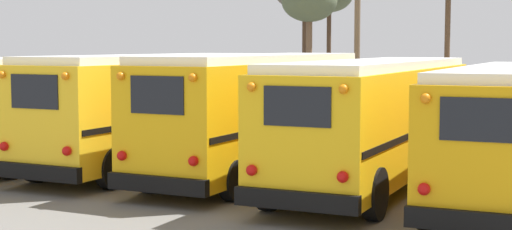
{
  "coord_description": "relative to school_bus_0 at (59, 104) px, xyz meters",
  "views": [
    {
      "loc": [
        9.27,
        -18.86,
        3.45
      ],
      "look_at": [
        0.0,
        -0.29,
        1.6
      ],
      "focal_mm": 55.0,
      "sensor_mm": 36.0,
      "label": 1
    }
  ],
  "objects": [
    {
      "name": "school_bus_1",
      "position": [
        3.31,
        0.25,
        0.05
      ],
      "size": [
        2.67,
        10.11,
        3.18
      ],
      "color": "yellow",
      "rests_on": "ground"
    },
    {
      "name": "school_bus_0",
      "position": [
        0.0,
        0.0,
        0.0
      ],
      "size": [
        2.97,
        9.76,
        3.1
      ],
      "color": "yellow",
      "rests_on": "ground"
    },
    {
      "name": "bare_tree_1",
      "position": [
        0.84,
        17.57,
        3.85
      ],
      "size": [
        2.76,
        2.76,
        6.67
      ],
      "color": "brown",
      "rests_on": "ground"
    },
    {
      "name": "utility_pole",
      "position": [
        5.24,
        12.14,
        3.13
      ],
      "size": [
        1.8,
        0.24,
        9.21
      ],
      "color": "brown",
      "rests_on": "ground"
    },
    {
      "name": "school_bus_3",
      "position": [
        9.93,
        0.19,
        0.0
      ],
      "size": [
        2.83,
        10.91,
        3.08
      ],
      "color": "yellow",
      "rests_on": "ground"
    },
    {
      "name": "school_bus_2",
      "position": [
        6.62,
        0.21,
        0.04
      ],
      "size": [
        2.58,
        9.91,
        3.21
      ],
      "color": "#EAAA0F",
      "rests_on": "ground"
    },
    {
      "name": "ground_plane",
      "position": [
        6.62,
        0.39,
        -1.69
      ],
      "size": [
        160.0,
        160.0,
        0.0
      ],
      "primitive_type": "plane",
      "color": "#66635E"
    }
  ]
}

